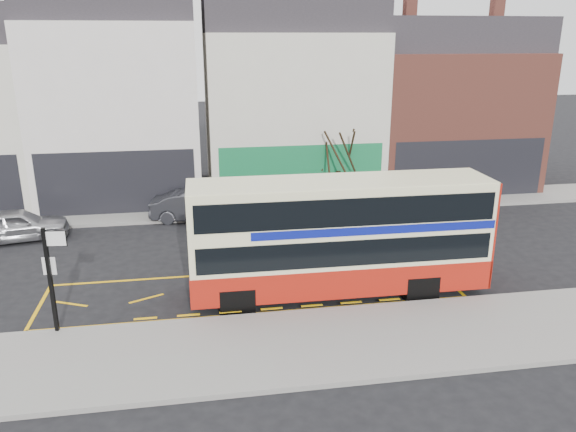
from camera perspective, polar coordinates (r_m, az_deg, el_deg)
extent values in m
plane|color=black|center=(18.12, -2.98, -9.76)|extent=(120.00, 120.00, 0.00)
cube|color=gray|center=(16.10, -2.01, -13.29)|extent=(40.00, 4.00, 0.15)
cube|color=gray|center=(17.76, -2.84, -10.10)|extent=(40.00, 0.15, 0.15)
cube|color=gray|center=(28.27, -5.57, 0.70)|extent=(50.00, 3.00, 0.15)
cube|color=silver|center=(31.43, -16.58, 10.06)|extent=(8.00, 8.00, 9.00)
cube|color=#28262B|center=(31.22, -17.51, 19.91)|extent=(8.00, 7.20, 1.80)
cube|color=black|center=(28.08, -16.95, 3.11)|extent=(7.36, 0.06, 3.20)
cube|color=black|center=(28.15, -16.91, 2.73)|extent=(5.60, 0.04, 2.00)
cube|color=silver|center=(31.67, 0.09, 10.39)|extent=(9.00, 8.00, 8.50)
cube|color=#28262B|center=(31.41, 0.09, 19.75)|extent=(9.00, 7.20, 1.80)
cube|color=#13703E|center=(28.31, 1.43, 4.01)|extent=(8.28, 0.06, 3.20)
cube|color=black|center=(28.38, 1.42, 3.63)|extent=(6.30, 0.04, 2.00)
cube|color=#974B3C|center=(34.38, 15.26, 9.53)|extent=(9.00, 8.00, 7.50)
cube|color=#28262B|center=(34.07, 15.92, 17.28)|extent=(9.00, 7.20, 1.80)
cube|color=#974B3C|center=(32.12, 12.28, 19.86)|extent=(0.60, 0.60, 1.20)
cube|color=#974B3C|center=(34.21, 20.47, 19.05)|extent=(0.60, 0.60, 1.20)
cube|color=black|center=(31.25, 17.91, 4.48)|extent=(8.28, 0.06, 3.20)
cube|color=black|center=(31.31, 17.86, 4.13)|extent=(6.30, 0.04, 2.00)
cube|color=#F8F4BC|center=(18.65, 5.26, -1.83)|extent=(9.88, 2.33, 3.63)
cube|color=#A3180D|center=(19.14, 5.15, -5.56)|extent=(9.92, 2.37, 0.99)
cube|color=#A3180D|center=(20.38, 18.79, -1.01)|extent=(0.08, 2.28, 3.63)
cube|color=black|center=(18.74, 5.24, -2.54)|extent=(9.49, 2.39, 0.85)
cube|color=black|center=(18.31, 5.36, 1.40)|extent=(9.49, 2.39, 0.90)
cube|color=navy|center=(18.73, 7.97, -0.32)|extent=(7.91, 2.36, 0.27)
cube|color=black|center=(18.30, -9.91, -4.02)|extent=(0.08, 2.06, 1.43)
cube|color=black|center=(17.78, -10.18, 0.68)|extent=(0.08, 2.06, 0.90)
cube|color=black|center=(18.00, -10.02, -1.50)|extent=(0.06, 1.57, 0.31)
cube|color=#F8F4BC|center=(18.13, 5.42, 3.44)|extent=(9.88, 2.24, 0.11)
cylinder|color=black|center=(17.89, -5.15, -8.58)|extent=(0.90, 0.26, 0.90)
cylinder|color=black|center=(19.70, -5.57, -6.00)|extent=(0.90, 0.26, 0.90)
cylinder|color=black|center=(19.20, 13.46, -7.11)|extent=(0.90, 0.26, 0.90)
cylinder|color=black|center=(20.90, 11.42, -4.85)|extent=(0.90, 0.26, 0.90)
cube|color=black|center=(17.46, -22.99, -6.06)|extent=(0.12, 0.12, 3.18)
cube|color=white|center=(16.90, -22.50, -2.13)|extent=(0.57, 0.10, 0.47)
cube|color=white|center=(17.36, -23.09, -4.70)|extent=(0.37, 0.07, 0.53)
imported|color=#ABACB0|center=(26.50, -25.82, -0.83)|extent=(4.36, 2.40, 1.40)
imported|color=#42434A|center=(26.81, -9.20, 1.01)|extent=(4.50, 2.19, 1.42)
imported|color=white|center=(27.15, 9.75, 0.98)|extent=(4.54, 2.95, 1.22)
cylinder|color=#312516|center=(28.66, 5.08, 2.74)|extent=(0.24, 0.24, 1.87)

